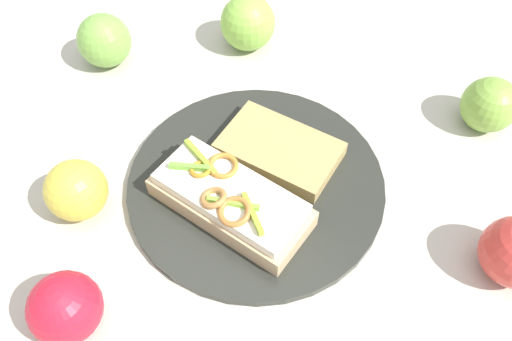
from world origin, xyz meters
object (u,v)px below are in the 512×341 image
at_px(plate, 256,183).
at_px(apple_4, 65,308).
at_px(sandwich, 230,199).
at_px(bread_slice_side, 279,149).
at_px(apple_1, 76,190).
at_px(apple_3, 248,23).
at_px(apple_2, 489,105).
at_px(apple_5, 104,41).

bearing_deg(plate, apple_4, 155.10).
height_order(sandwich, bread_slice_side, sandwich).
bearing_deg(bread_slice_side, apple_4, 75.45).
distance_m(apple_1, apple_3, 0.35).
height_order(sandwich, apple_2, apple_2).
relative_size(apple_3, apple_4, 1.11).
xyz_separation_m(apple_3, apple_5, (-0.11, 0.17, -0.00)).
xyz_separation_m(sandwich, apple_5, (0.17, 0.27, 0.01)).
bearing_deg(apple_4, apple_1, 29.98).
height_order(sandwich, apple_4, apple_4).
height_order(plate, sandwich, sandwich).
xyz_separation_m(plate, bread_slice_side, (0.05, -0.01, 0.02)).
bearing_deg(apple_2, apple_5, 98.89).
distance_m(bread_slice_side, apple_2, 0.28).
bearing_deg(apple_2, plate, 131.09).
bearing_deg(sandwich, apple_4, 75.69).
height_order(apple_1, apple_4, apple_4).
relative_size(bread_slice_side, apple_2, 1.98).
bearing_deg(plate, apple_1, 121.22).
relative_size(bread_slice_side, apple_4, 1.96).
distance_m(sandwich, apple_3, 0.30).
height_order(plate, bread_slice_side, bread_slice_side).
bearing_deg(apple_3, sandwich, -160.91).
relative_size(sandwich, apple_4, 2.72).
distance_m(apple_3, apple_5, 0.21).
relative_size(apple_4, apple_5, 0.95).
relative_size(bread_slice_side, apple_5, 1.87).
bearing_deg(apple_5, sandwich, -122.50).
distance_m(bread_slice_side, apple_4, 0.30).
height_order(bread_slice_side, apple_4, apple_4).
relative_size(plate, apple_2, 4.30).
xyz_separation_m(plate, apple_4, (-0.23, 0.11, 0.03)).
bearing_deg(apple_2, apple_1, 127.21).
height_order(apple_2, apple_4, same).
relative_size(plate, sandwich, 1.57).
bearing_deg(apple_1, sandwich, -70.46).
height_order(apple_2, apple_3, apple_3).
bearing_deg(plate, apple_3, 25.02).
relative_size(apple_1, apple_4, 0.98).
height_order(apple_1, apple_5, apple_5).
relative_size(sandwich, apple_1, 2.78).
xyz_separation_m(apple_4, apple_5, (0.35, 0.18, 0.00)).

